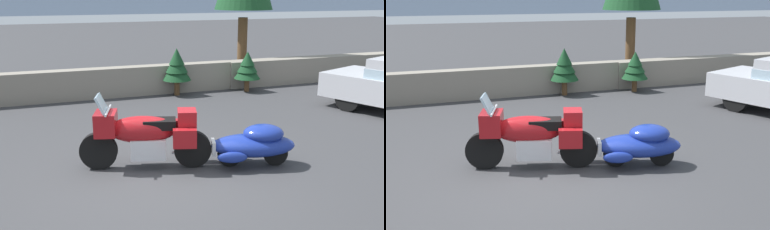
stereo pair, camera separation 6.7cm
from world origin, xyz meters
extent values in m
plane|color=#38383A|center=(0.00, 0.00, 0.00)|extent=(80.00, 80.00, 0.00)
cube|color=gray|center=(0.00, 6.26, 0.44)|extent=(8.00, 0.47, 0.87)
cube|color=gray|center=(8.00, 6.27, 0.43)|extent=(8.00, 0.59, 0.86)
cylinder|color=black|center=(-0.96, 0.77, 0.33)|extent=(0.67, 0.32, 0.66)
cylinder|color=black|center=(0.62, 0.30, 0.33)|extent=(0.67, 0.32, 0.66)
cube|color=silver|center=(-0.13, 0.52, 0.38)|extent=(0.70, 0.59, 0.36)
ellipsoid|color=maroon|center=(-0.22, 0.55, 0.71)|extent=(1.28, 0.77, 0.48)
cube|color=maroon|center=(-0.82, 0.73, 0.83)|extent=(0.49, 0.60, 0.40)
cube|color=#9EB7C6|center=(-0.87, 0.74, 1.16)|extent=(0.31, 0.48, 0.34)
cube|color=black|center=(0.07, 0.46, 0.81)|extent=(0.64, 0.51, 0.16)
cube|color=maroon|center=(0.52, 0.33, 0.91)|extent=(0.42, 0.48, 0.28)
cube|color=maroon|center=(0.39, 0.05, 0.63)|extent=(0.43, 0.27, 0.32)
cube|color=maroon|center=(0.56, 0.63, 0.63)|extent=(0.43, 0.27, 0.32)
cylinder|color=silver|center=(-0.77, 0.71, 1.06)|extent=(0.24, 0.68, 0.04)
cylinder|color=silver|center=(-0.92, 0.76, 0.58)|extent=(0.26, 0.14, 0.54)
cylinder|color=black|center=(1.25, 0.11, 0.22)|extent=(0.45, 0.22, 0.44)
cylinder|color=black|center=(2.04, -0.13, 0.22)|extent=(0.45, 0.22, 0.44)
ellipsoid|color=navy|center=(1.65, -0.01, 0.38)|extent=(1.63, 1.08, 0.40)
ellipsoid|color=navy|center=(1.82, -0.07, 0.60)|extent=(0.85, 0.74, 0.32)
cube|color=silver|center=(0.97, 0.19, 0.36)|extent=(0.15, 0.32, 0.24)
ellipsoid|color=navy|center=(1.16, -0.20, 0.28)|extent=(0.54, 0.28, 0.20)
ellipsoid|color=navy|center=(1.34, 0.41, 0.28)|extent=(0.54, 0.28, 0.20)
cylinder|color=silver|center=(0.59, 0.30, 0.27)|extent=(0.68, 0.25, 0.05)
cylinder|color=black|center=(5.77, 2.52, 0.34)|extent=(0.45, 0.71, 0.68)
cylinder|color=black|center=(7.21, 3.07, 0.34)|extent=(0.45, 0.71, 0.68)
cylinder|color=brown|center=(5.37, 8.02, 1.07)|extent=(0.35, 0.35, 2.13)
cylinder|color=brown|center=(2.13, 5.81, 0.20)|extent=(0.16, 0.16, 0.41)
cone|color=#143D1E|center=(2.13, 5.81, 0.79)|extent=(0.85, 0.85, 0.65)
cone|color=#143D1E|center=(2.13, 5.81, 0.98)|extent=(0.66, 0.66, 0.57)
cone|color=#143D1E|center=(2.13, 5.81, 1.18)|extent=(0.47, 0.47, 0.49)
cylinder|color=brown|center=(4.35, 5.57, 0.18)|extent=(0.16, 0.16, 0.36)
cone|color=#143D1E|center=(4.35, 5.57, 0.69)|extent=(0.82, 0.82, 0.57)
cone|color=#143D1E|center=(4.35, 5.57, 0.87)|extent=(0.63, 0.63, 0.50)
cone|color=#143D1E|center=(4.35, 5.57, 1.04)|extent=(0.45, 0.45, 0.43)
camera|label=1|loc=(-1.92, -6.63, 3.01)|focal=41.37mm
camera|label=2|loc=(-1.85, -6.65, 3.01)|focal=41.37mm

